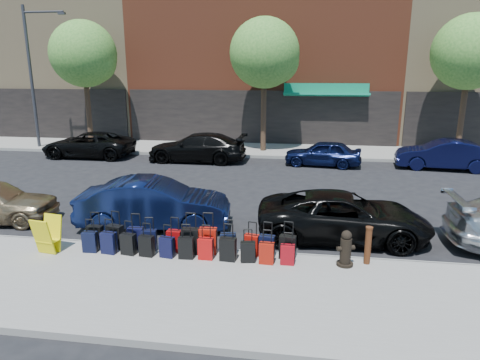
% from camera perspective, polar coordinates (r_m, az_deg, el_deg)
% --- Properties ---
extents(ground, '(120.00, 120.00, 0.00)m').
position_cam_1_polar(ground, '(15.61, -2.08, -2.93)').
color(ground, black).
rests_on(ground, ground).
extents(sidewalk_near, '(60.00, 4.00, 0.15)m').
position_cam_1_polar(sidewalk_near, '(9.75, -9.24, -13.97)').
color(sidewalk_near, gray).
rests_on(sidewalk_near, ground).
extents(sidewalk_far, '(60.00, 4.00, 0.15)m').
position_cam_1_polar(sidewalk_far, '(25.21, 2.06, 4.06)').
color(sidewalk_far, gray).
rests_on(sidewalk_far, ground).
extents(curb_near, '(60.00, 0.08, 0.15)m').
position_cam_1_polar(curb_near, '(11.49, -6.19, -9.25)').
color(curb_near, gray).
rests_on(curb_near, ground).
extents(curb_far, '(60.00, 0.08, 0.15)m').
position_cam_1_polar(curb_far, '(23.24, 1.50, 3.15)').
color(curb_far, gray).
rests_on(curb_far, ground).
extents(building_left, '(15.00, 12.12, 16.00)m').
position_cam_1_polar(building_left, '(37.75, -22.59, 18.59)').
color(building_left, '#9E8660').
rests_on(building_left, ground).
extents(tree_left, '(3.80, 3.80, 7.27)m').
position_cam_1_polar(tree_left, '(27.23, -19.85, 15.31)').
color(tree_left, black).
rests_on(tree_left, sidewalk_far).
extents(tree_center, '(3.80, 3.80, 7.27)m').
position_cam_1_polar(tree_center, '(24.23, 3.62, 16.29)').
color(tree_center, black).
rests_on(tree_center, sidewalk_far).
extents(tree_right, '(3.80, 3.80, 7.27)m').
position_cam_1_polar(tree_right, '(25.56, 28.63, 14.52)').
color(tree_right, black).
rests_on(tree_right, sidewalk_far).
extents(streetlight, '(2.59, 0.18, 8.00)m').
position_cam_1_polar(streetlight, '(28.11, -25.84, 13.15)').
color(streetlight, '#333338').
rests_on(streetlight, sidewalk_far).
extents(suitcase_front_0, '(0.40, 0.23, 0.95)m').
position_cam_1_polar(suitcase_front_0, '(11.92, -18.70, -7.13)').
color(suitcase_front_0, black).
rests_on(suitcase_front_0, sidewalk_near).
extents(suitcase_front_1, '(0.45, 0.30, 0.99)m').
position_cam_1_polar(suitcase_front_1, '(11.73, -16.28, -7.24)').
color(suitcase_front_1, black).
rests_on(suitcase_front_1, sidewalk_near).
extents(suitcase_front_2, '(0.41, 0.24, 0.96)m').
position_cam_1_polar(suitcase_front_2, '(11.49, -13.68, -7.57)').
color(suitcase_front_2, black).
rests_on(suitcase_front_2, sidewalk_near).
extents(suitcase_front_3, '(0.39, 0.25, 0.88)m').
position_cam_1_polar(suitcase_front_3, '(11.39, -11.96, -7.82)').
color(suitcase_front_3, black).
rests_on(suitcase_front_3, sidewalk_near).
extents(suitcase_front_4, '(0.39, 0.23, 0.90)m').
position_cam_1_polar(suitcase_front_4, '(11.20, -8.72, -8.00)').
color(suitcase_front_4, maroon).
rests_on(suitcase_front_4, sidewalk_near).
extents(suitcase_front_5, '(0.44, 0.24, 1.06)m').
position_cam_1_polar(suitcase_front_5, '(11.02, -6.58, -8.05)').
color(suitcase_front_5, black).
rests_on(suitcase_front_5, sidewalk_near).
extents(suitcase_front_6, '(0.45, 0.26, 1.07)m').
position_cam_1_polar(suitcase_front_6, '(10.97, -4.29, -8.07)').
color(suitcase_front_6, '#A6150A').
rests_on(suitcase_front_6, sidewalk_near).
extents(suitcase_front_7, '(0.40, 0.24, 0.93)m').
position_cam_1_polar(suitcase_front_7, '(10.85, -1.60, -8.56)').
color(suitcase_front_7, black).
rests_on(suitcase_front_7, sidewalk_near).
extents(suitcase_front_8, '(0.40, 0.27, 0.88)m').
position_cam_1_polar(suitcase_front_8, '(10.83, 1.56, -8.67)').
color(suitcase_front_8, '#A9120A').
rests_on(suitcase_front_8, sidewalk_near).
extents(suitcase_front_9, '(0.40, 0.26, 0.91)m').
position_cam_1_polar(suitcase_front_9, '(10.77, 3.61, -8.80)').
color(suitcase_front_9, black).
rests_on(suitcase_front_9, sidewalk_near).
extents(suitcase_front_10, '(0.43, 0.28, 0.95)m').
position_cam_1_polar(suitcase_front_10, '(10.73, 6.35, -8.88)').
color(suitcase_front_10, black).
rests_on(suitcase_front_10, sidewalk_near).
extents(suitcase_back_0, '(0.37, 0.23, 0.87)m').
position_cam_1_polar(suitcase_back_0, '(11.70, -19.35, -7.77)').
color(suitcase_back_0, black).
rests_on(suitcase_back_0, sidewalk_near).
extents(suitcase_back_1, '(0.40, 0.27, 0.90)m').
position_cam_1_polar(suitcase_back_1, '(11.46, -17.08, -7.99)').
color(suitcase_back_1, black).
rests_on(suitcase_back_1, sidewalk_near).
extents(suitcase_back_2, '(0.40, 0.27, 0.88)m').
position_cam_1_polar(suitcase_back_2, '(11.26, -14.65, -8.26)').
color(suitcase_back_2, black).
rests_on(suitcase_back_2, sidewalk_near).
extents(suitcase_back_3, '(0.38, 0.25, 0.86)m').
position_cam_1_polar(suitcase_back_3, '(11.06, -12.34, -8.57)').
color(suitcase_back_3, black).
rests_on(suitcase_back_3, sidewalk_near).
extents(suitcase_back_4, '(0.38, 0.26, 0.84)m').
position_cam_1_polar(suitcase_back_4, '(10.91, -9.70, -8.81)').
color(suitcase_back_4, black).
rests_on(suitcase_back_4, sidewalk_near).
extents(suitcase_back_5, '(0.38, 0.23, 0.88)m').
position_cam_1_polar(suitcase_back_5, '(10.77, -7.20, -8.95)').
color(suitcase_back_5, black).
rests_on(suitcase_back_5, sidewalk_near).
extents(suitcase_back_6, '(0.37, 0.22, 0.87)m').
position_cam_1_polar(suitcase_back_6, '(10.69, -4.58, -9.09)').
color(suitcase_back_6, '#B20C0B').
rests_on(suitcase_back_6, sidewalk_near).
extents(suitcase_back_7, '(0.41, 0.26, 0.93)m').
position_cam_1_polar(suitcase_back_7, '(10.57, -1.62, -9.21)').
color(suitcase_back_7, black).
rests_on(suitcase_back_7, sidewalk_near).
extents(suitcase_back_8, '(0.37, 0.25, 0.83)m').
position_cam_1_polar(suitcase_back_8, '(10.51, 1.06, -9.55)').
color(suitcase_back_8, black).
rests_on(suitcase_back_8, sidewalk_near).
extents(suitcase_back_9, '(0.37, 0.23, 0.85)m').
position_cam_1_polar(suitcase_back_9, '(10.44, 3.57, -9.70)').
color(suitcase_back_9, '#961409').
rests_on(suitcase_back_9, sidewalk_near).
extents(suitcase_back_10, '(0.33, 0.19, 0.79)m').
position_cam_1_polar(suitcase_back_10, '(10.45, 6.35, -9.85)').
color(suitcase_back_10, maroon).
rests_on(suitcase_back_10, sidewalk_near).
extents(fire_hydrant, '(0.45, 0.40, 0.88)m').
position_cam_1_polar(fire_hydrant, '(10.57, 13.91, -8.97)').
color(fire_hydrant, black).
rests_on(fire_hydrant, sidewalk_near).
extents(bollard, '(0.17, 0.17, 0.94)m').
position_cam_1_polar(bollard, '(10.77, 16.70, -8.28)').
color(bollard, '#38190C').
rests_on(bollard, sidewalk_near).
extents(display_rack, '(0.61, 0.66, 0.94)m').
position_cam_1_polar(display_rack, '(11.97, -24.27, -6.74)').
color(display_rack, yellow).
rests_on(display_rack, sidewalk_near).
extents(car_near_1, '(4.70, 2.13, 1.50)m').
position_cam_1_polar(car_near_1, '(13.21, -11.35, -3.11)').
color(car_near_1, '#0D173D').
rests_on(car_near_1, ground).
extents(car_near_2, '(4.83, 2.27, 1.34)m').
position_cam_1_polar(car_near_2, '(12.47, 13.64, -4.71)').
color(car_near_2, black).
rests_on(car_near_2, ground).
extents(car_far_0, '(4.93, 2.30, 1.37)m').
position_cam_1_polar(car_far_0, '(24.78, -19.55, 4.47)').
color(car_far_0, black).
rests_on(car_far_0, ground).
extents(car_far_1, '(5.12, 2.15, 1.48)m').
position_cam_1_polar(car_far_1, '(22.34, -5.75, 4.34)').
color(car_far_1, black).
rests_on(car_far_1, ground).
extents(car_far_2, '(3.89, 1.93, 1.27)m').
position_cam_1_polar(car_far_2, '(21.62, 10.98, 3.53)').
color(car_far_2, '#0D143A').
rests_on(car_far_2, ground).
extents(car_far_3, '(4.49, 2.00, 1.43)m').
position_cam_1_polar(car_far_3, '(22.67, 25.51, 3.07)').
color(car_far_3, black).
rests_on(car_far_3, ground).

